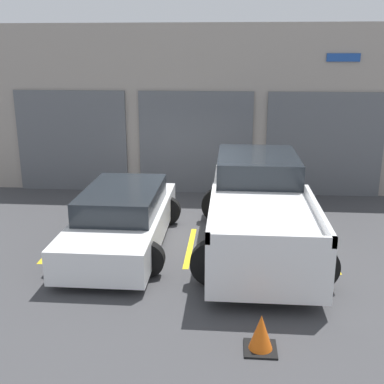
# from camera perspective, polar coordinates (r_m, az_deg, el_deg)

# --- Properties ---
(ground_plane) EXTENTS (28.00, 28.00, 0.00)m
(ground_plane) POSITION_cam_1_polar(r_m,az_deg,el_deg) (11.65, 0.31, -4.11)
(ground_plane) COLOR #3D3D3F
(shophouse_building) EXTENTS (13.93, 0.68, 4.83)m
(shophouse_building) POSITION_cam_1_polar(r_m,az_deg,el_deg) (14.29, 1.29, 9.49)
(shophouse_building) COLOR #9E9389
(shophouse_building) RESTS_ON ground
(pickup_truck) EXTENTS (2.64, 5.46, 1.76)m
(pickup_truck) POSITION_cam_1_polar(r_m,az_deg,el_deg) (10.39, 7.96, -1.88)
(pickup_truck) COLOR white
(pickup_truck) RESTS_ON ground
(sedan_white) EXTENTS (2.22, 4.59, 1.27)m
(sedan_white) POSITION_cam_1_polar(r_m,az_deg,el_deg) (10.49, -8.22, -3.13)
(sedan_white) COLOR white
(sedan_white) RESTS_ON ground
(parking_stripe_far_left) EXTENTS (0.12, 2.20, 0.01)m
(parking_stripe_far_left) POSITION_cam_1_polar(r_m,az_deg,el_deg) (11.08, -15.56, -5.83)
(parking_stripe_far_left) COLOR gold
(parking_stripe_far_left) RESTS_ON ground
(parking_stripe_left) EXTENTS (0.12, 2.20, 0.01)m
(parking_stripe_left) POSITION_cam_1_polar(r_m,az_deg,el_deg) (10.46, -0.22, -6.54)
(parking_stripe_left) COLOR gold
(parking_stripe_left) RESTS_ON ground
(parking_stripe_centre) EXTENTS (0.12, 2.20, 0.01)m
(parking_stripe_centre) POSITION_cam_1_polar(r_m,az_deg,el_deg) (10.64, 15.80, -6.79)
(parking_stripe_centre) COLOR gold
(parking_stripe_centre) RESTS_ON ground
(traffic_cone) EXTENTS (0.47, 0.47, 0.55)m
(traffic_cone) POSITION_cam_1_polar(r_m,az_deg,el_deg) (7.12, 8.17, -16.32)
(traffic_cone) COLOR black
(traffic_cone) RESTS_ON ground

